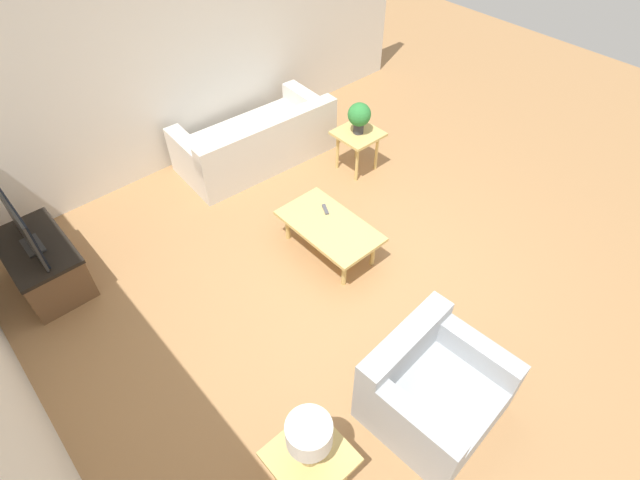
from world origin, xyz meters
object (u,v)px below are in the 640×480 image
at_px(side_table_lamp, 310,461).
at_px(television, 21,226).
at_px(tv_stand_chest, 43,263).
at_px(potted_plant, 359,116).
at_px(table_lamp, 309,437).
at_px(sofa, 257,142).
at_px(side_table_plant, 358,138).
at_px(coffee_table, 329,227).
at_px(armchair, 431,389).

distance_m(side_table_lamp, television, 3.41).
relative_size(tv_stand_chest, potted_plant, 2.56).
xyz_separation_m(side_table_lamp, table_lamp, (0.00, 0.00, 0.39)).
height_order(side_table_lamp, television, television).
relative_size(television, potted_plant, 2.23).
bearing_deg(television, table_lamp, -168.28).
bearing_deg(potted_plant, sofa, 40.01).
bearing_deg(side_table_plant, sofa, 40.01).
distance_m(potted_plant, table_lamp, 4.01).
xyz_separation_m(sofa, side_table_lamp, (-3.60, 2.21, 0.18)).
bearing_deg(coffee_table, side_table_lamp, 134.29).
bearing_deg(sofa, armchair, 77.27).
relative_size(coffee_table, potted_plant, 2.81).
bearing_deg(side_table_lamp, television, 11.72).
height_order(coffee_table, potted_plant, potted_plant).
relative_size(side_table_lamp, tv_stand_chest, 0.54).
distance_m(side_table_plant, table_lamp, 4.03).
distance_m(armchair, table_lamp, 1.28).
bearing_deg(table_lamp, tv_stand_chest, 11.64).
bearing_deg(coffee_table, table_lamp, 134.29).
height_order(tv_stand_chest, potted_plant, potted_plant).
height_order(armchair, side_table_plant, armchair).
xyz_separation_m(sofa, coffee_table, (-1.88, 0.44, 0.07)).
bearing_deg(side_table_lamp, side_table_plant, -49.63).
xyz_separation_m(side_table_plant, table_lamp, (-2.60, 3.05, 0.39)).
bearing_deg(armchair, tv_stand_chest, 113.59).
distance_m(side_table_lamp, table_lamp, 0.39).
height_order(coffee_table, television, television).
relative_size(coffee_table, side_table_plant, 2.04).
bearing_deg(side_table_plant, tv_stand_chest, 79.03).
height_order(armchair, side_table_lamp, armchair).
xyz_separation_m(armchair, table_lamp, (0.18, 1.14, 0.55)).
height_order(side_table_plant, side_table_lamp, same).
xyz_separation_m(television, table_lamp, (-3.32, -0.69, 0.05)).
bearing_deg(sofa, potted_plant, 133.07).
distance_m(sofa, side_table_plant, 1.33).
bearing_deg(side_table_plant, television, 79.04).
relative_size(side_table_plant, potted_plant, 1.38).
xyz_separation_m(side_table_plant, potted_plant, (0.00, 0.00, 0.32)).
bearing_deg(coffee_table, tv_stand_chest, 56.97).
bearing_deg(tv_stand_chest, coffee_table, -123.03).
bearing_deg(side_table_lamp, armchair, -98.85).
height_order(sofa, tv_stand_chest, sofa).
bearing_deg(side_table_plant, coffee_table, 124.13).
bearing_deg(television, potted_plant, -100.96).
bearing_deg(table_lamp, side_table_plant, -49.63).
xyz_separation_m(side_table_lamp, tv_stand_chest, (3.32, 0.68, -0.18)).
bearing_deg(potted_plant, tv_stand_chest, 79.03).
distance_m(armchair, coffee_table, 2.00).
xyz_separation_m(coffee_table, side_table_plant, (0.87, -1.28, 0.11)).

